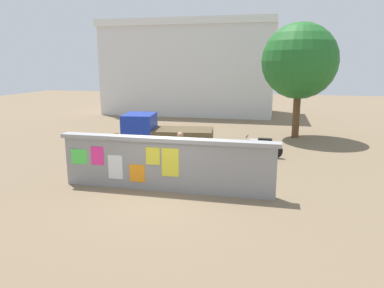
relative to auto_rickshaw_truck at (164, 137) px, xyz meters
The scene contains 9 objects.
ground 4.55m from the auto_rickshaw_truck, 73.82° to the left, with size 60.00×60.00×0.00m, color #7A664C.
poster_wall 3.92m from the auto_rickshaw_truck, 71.61° to the right, with size 6.83×0.42×1.67m.
auto_rickshaw_truck is the anchor object (origin of this frame).
motorcycle 4.10m from the auto_rickshaw_truck, 16.36° to the left, with size 1.90×0.56×0.87m.
bicycle_near 3.75m from the auto_rickshaw_truck, 38.50° to the right, with size 1.67×0.55×0.95m.
person_walking 2.96m from the auto_rickshaw_truck, 105.11° to the right, with size 0.48×0.48×1.62m.
person_bystander 2.80m from the auto_rickshaw_truck, 60.85° to the right, with size 0.37×0.37×1.62m.
tree_roadside 8.54m from the auto_rickshaw_truck, 46.19° to the left, with size 3.86×3.86×5.92m.
building_background 14.80m from the auto_rickshaw_truck, 98.99° to the left, with size 13.18×5.94×7.04m.
Camera 1 is at (3.19, -10.21, 3.85)m, focal length 33.81 mm.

